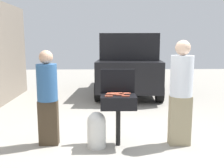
# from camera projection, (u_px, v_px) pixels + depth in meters

# --- Properties ---
(ground_plane) EXTENTS (24.00, 24.00, 0.00)m
(ground_plane) POSITION_uv_depth(u_px,v_px,m) (119.00, 141.00, 4.73)
(ground_plane) COLOR #9E998E
(bbq_grill) EXTENTS (0.60, 0.44, 0.89)m
(bbq_grill) POSITION_uv_depth(u_px,v_px,m) (118.00, 103.00, 4.44)
(bbq_grill) COLOR black
(bbq_grill) RESTS_ON ground
(grill_lid_open) EXTENTS (0.60, 0.05, 0.42)m
(grill_lid_open) POSITION_uv_depth(u_px,v_px,m) (118.00, 81.00, 4.60)
(grill_lid_open) COLOR black
(grill_lid_open) RESTS_ON bbq_grill
(hot_dog_0) EXTENTS (0.13, 0.03, 0.03)m
(hot_dog_0) POSITION_uv_depth(u_px,v_px,m) (110.00, 94.00, 4.45)
(hot_dog_0) COLOR #C6593D
(hot_dog_0) RESTS_ON bbq_grill
(hot_dog_1) EXTENTS (0.13, 0.04, 0.03)m
(hot_dog_1) POSITION_uv_depth(u_px,v_px,m) (125.00, 93.00, 4.51)
(hot_dog_1) COLOR #B74C33
(hot_dog_1) RESTS_ON bbq_grill
(hot_dog_2) EXTENTS (0.13, 0.03, 0.03)m
(hot_dog_2) POSITION_uv_depth(u_px,v_px,m) (109.00, 96.00, 4.28)
(hot_dog_2) COLOR #C6593D
(hot_dog_2) RESTS_ON bbq_grill
(hot_dog_3) EXTENTS (0.13, 0.03, 0.03)m
(hot_dog_3) POSITION_uv_depth(u_px,v_px,m) (115.00, 94.00, 4.48)
(hot_dog_3) COLOR #C6593D
(hot_dog_3) RESTS_ON bbq_grill
(hot_dog_4) EXTENTS (0.13, 0.04, 0.03)m
(hot_dog_4) POSITION_uv_depth(u_px,v_px,m) (118.00, 93.00, 4.53)
(hot_dog_4) COLOR #C6593D
(hot_dog_4) RESTS_ON bbq_grill
(hot_dog_5) EXTENTS (0.13, 0.04, 0.03)m
(hot_dog_5) POSITION_uv_depth(u_px,v_px,m) (127.00, 94.00, 4.48)
(hot_dog_5) COLOR #C6593D
(hot_dog_5) RESTS_ON bbq_grill
(hot_dog_6) EXTENTS (0.13, 0.03, 0.03)m
(hot_dog_6) POSITION_uv_depth(u_px,v_px,m) (111.00, 93.00, 4.52)
(hot_dog_6) COLOR #B74C33
(hot_dog_6) RESTS_ON bbq_grill
(hot_dog_7) EXTENTS (0.13, 0.03, 0.03)m
(hot_dog_7) POSITION_uv_depth(u_px,v_px,m) (120.00, 95.00, 4.38)
(hot_dog_7) COLOR #B74C33
(hot_dog_7) RESTS_ON bbq_grill
(hot_dog_8) EXTENTS (0.13, 0.03, 0.03)m
(hot_dog_8) POSITION_uv_depth(u_px,v_px,m) (116.00, 94.00, 4.42)
(hot_dog_8) COLOR #B74C33
(hot_dog_8) RESTS_ON bbq_grill
(hot_dog_9) EXTENTS (0.13, 0.03, 0.03)m
(hot_dog_9) POSITION_uv_depth(u_px,v_px,m) (126.00, 96.00, 4.29)
(hot_dog_9) COLOR #B74C33
(hot_dog_9) RESTS_ON bbq_grill
(propane_tank) EXTENTS (0.32, 0.32, 0.62)m
(propane_tank) POSITION_uv_depth(u_px,v_px,m) (96.00, 129.00, 4.43)
(propane_tank) COLOR silver
(propane_tank) RESTS_ON ground
(person_left) EXTENTS (0.35, 0.35, 1.65)m
(person_left) POSITION_uv_depth(u_px,v_px,m) (47.00, 95.00, 4.45)
(person_left) COLOR #3F3323
(person_left) RESTS_ON ground
(person_right) EXTENTS (0.38, 0.38, 1.81)m
(person_right) POSITION_uv_depth(u_px,v_px,m) (181.00, 89.00, 4.43)
(person_right) COLOR gray
(person_right) RESTS_ON ground
(parked_minivan) EXTENTS (2.33, 4.54, 2.02)m
(parked_minivan) POSITION_uv_depth(u_px,v_px,m) (129.00, 63.00, 9.10)
(parked_minivan) COLOR black
(parked_minivan) RESTS_ON ground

